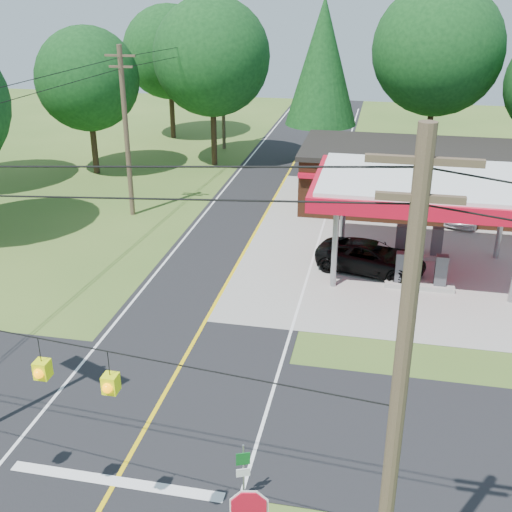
% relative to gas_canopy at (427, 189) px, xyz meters
% --- Properties ---
extents(ground, '(120.00, 120.00, 0.00)m').
position_rel_gas_canopy_xyz_m(ground, '(-9.00, -13.00, -4.27)').
color(ground, '#385C20').
rests_on(ground, ground).
extents(main_highway, '(8.00, 120.00, 0.02)m').
position_rel_gas_canopy_xyz_m(main_highway, '(-9.00, -13.00, -4.26)').
color(main_highway, black).
rests_on(main_highway, ground).
extents(cross_road, '(70.00, 7.00, 0.02)m').
position_rel_gas_canopy_xyz_m(cross_road, '(-9.00, -13.00, -4.25)').
color(cross_road, black).
rests_on(cross_road, ground).
extents(lane_center_yellow, '(0.15, 110.00, 0.00)m').
position_rel_gas_canopy_xyz_m(lane_center_yellow, '(-9.00, -13.00, -4.24)').
color(lane_center_yellow, yellow).
rests_on(lane_center_yellow, main_highway).
extents(gas_canopy, '(10.60, 7.40, 4.88)m').
position_rel_gas_canopy_xyz_m(gas_canopy, '(0.00, 0.00, 0.00)').
color(gas_canopy, gray).
rests_on(gas_canopy, ground).
extents(convenience_store, '(16.40, 7.55, 3.80)m').
position_rel_gas_canopy_xyz_m(convenience_store, '(1.00, 9.98, -2.35)').
color(convenience_store, '#542B18').
rests_on(convenience_store, ground).
extents(utility_pole_near_right, '(1.80, 0.30, 11.50)m').
position_rel_gas_canopy_xyz_m(utility_pole_near_right, '(-1.50, -20.00, 1.69)').
color(utility_pole_near_right, '#473828').
rests_on(utility_pole_near_right, ground).
extents(utility_pole_far_left, '(1.80, 0.30, 10.00)m').
position_rel_gas_canopy_xyz_m(utility_pole_far_left, '(-17.00, 5.00, 0.93)').
color(utility_pole_far_left, '#473828').
rests_on(utility_pole_far_left, ground).
extents(utility_pole_north, '(0.30, 0.30, 9.50)m').
position_rel_gas_canopy_xyz_m(utility_pole_north, '(-15.50, 22.00, 0.48)').
color(utility_pole_north, '#473828').
rests_on(utility_pole_north, ground).
extents(overhead_beacons, '(17.04, 2.04, 1.03)m').
position_rel_gas_canopy_xyz_m(overhead_beacons, '(-10.00, -19.00, 1.95)').
color(overhead_beacons, black).
rests_on(overhead_beacons, ground).
extents(treeline_backdrop, '(70.27, 51.59, 13.30)m').
position_rel_gas_canopy_xyz_m(treeline_backdrop, '(-8.18, 11.01, 3.22)').
color(treeline_backdrop, '#332316').
rests_on(treeline_backdrop, ground).
extents(suv_car, '(6.42, 6.42, 1.49)m').
position_rel_gas_canopy_xyz_m(suv_car, '(-2.34, -0.45, -3.52)').
color(suv_car, black).
rests_on(suv_car, ground).
extents(sedan_car, '(5.79, 5.79, 1.57)m').
position_rel_gas_canopy_xyz_m(sedan_car, '(3.00, 8.00, -3.48)').
color(sedan_car, white).
rests_on(sedan_car, ground).
extents(route_sign_post, '(0.37, 0.18, 1.91)m').
position_rel_gas_canopy_xyz_m(route_sign_post, '(-5.20, -16.52, -3.14)').
color(route_sign_post, gray).
rests_on(route_sign_post, ground).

